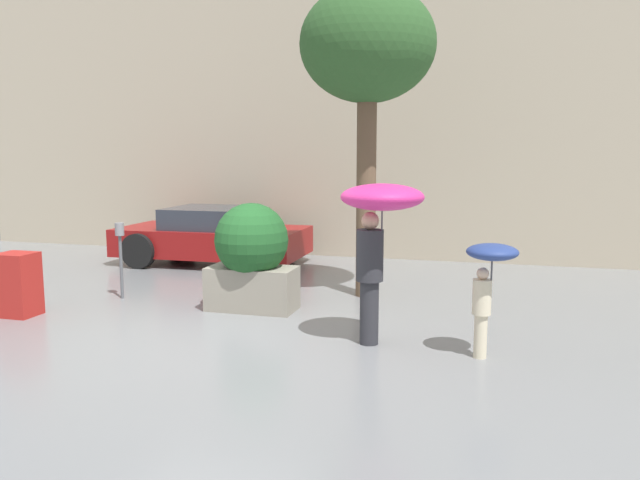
{
  "coord_description": "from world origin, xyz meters",
  "views": [
    {
      "loc": [
        3.34,
        -6.95,
        2.31
      ],
      "look_at": [
        0.98,
        1.6,
        1.05
      ],
      "focal_mm": 35.0,
      "sensor_mm": 36.0,
      "label": 1
    }
  ],
  "objects_px": {
    "parked_car_near": "(213,236)",
    "street_tree": "(368,50)",
    "person_adult": "(379,218)",
    "person_child": "(489,272)",
    "planter_box": "(252,254)",
    "parking_meter": "(120,244)",
    "newspaper_box": "(18,284)"
  },
  "relations": [
    {
      "from": "parked_car_near",
      "to": "street_tree",
      "type": "height_order",
      "value": "street_tree"
    },
    {
      "from": "person_adult",
      "to": "person_child",
      "type": "xyz_separation_m",
      "value": [
        1.27,
        -0.16,
        -0.54
      ]
    },
    {
      "from": "person_child",
      "to": "street_tree",
      "type": "height_order",
      "value": "street_tree"
    },
    {
      "from": "person_adult",
      "to": "parking_meter",
      "type": "height_order",
      "value": "person_adult"
    },
    {
      "from": "street_tree",
      "to": "parking_meter",
      "type": "xyz_separation_m",
      "value": [
        -3.68,
        -1.21,
        -2.98
      ]
    },
    {
      "from": "person_adult",
      "to": "person_child",
      "type": "height_order",
      "value": "person_adult"
    },
    {
      "from": "parking_meter",
      "to": "person_child",
      "type": "bearing_deg",
      "value": -14.67
    },
    {
      "from": "street_tree",
      "to": "person_child",
      "type": "bearing_deg",
      "value": -54.4
    },
    {
      "from": "parking_meter",
      "to": "planter_box",
      "type": "bearing_deg",
      "value": -2.9
    },
    {
      "from": "parked_car_near",
      "to": "street_tree",
      "type": "relative_size",
      "value": 0.79
    },
    {
      "from": "person_adult",
      "to": "person_child",
      "type": "bearing_deg",
      "value": 2.36
    },
    {
      "from": "parked_car_near",
      "to": "newspaper_box",
      "type": "bearing_deg",
      "value": 169.25
    },
    {
      "from": "parking_meter",
      "to": "parked_car_near",
      "type": "bearing_deg",
      "value": 89.45
    },
    {
      "from": "person_child",
      "to": "parking_meter",
      "type": "distance_m",
      "value": 5.79
    },
    {
      "from": "parked_car_near",
      "to": "parking_meter",
      "type": "height_order",
      "value": "parking_meter"
    },
    {
      "from": "street_tree",
      "to": "parking_meter",
      "type": "bearing_deg",
      "value": -161.75
    },
    {
      "from": "street_tree",
      "to": "newspaper_box",
      "type": "bearing_deg",
      "value": -150.61
    },
    {
      "from": "planter_box",
      "to": "parking_meter",
      "type": "relative_size",
      "value": 1.31
    },
    {
      "from": "planter_box",
      "to": "person_adult",
      "type": "bearing_deg",
      "value": -29.77
    },
    {
      "from": "newspaper_box",
      "to": "planter_box",
      "type": "bearing_deg",
      "value": 21.4
    },
    {
      "from": "person_adult",
      "to": "newspaper_box",
      "type": "xyz_separation_m",
      "value": [
        -5.14,
        -0.01,
        -1.08
      ]
    },
    {
      "from": "planter_box",
      "to": "parked_car_near",
      "type": "distance_m",
      "value": 4.08
    },
    {
      "from": "planter_box",
      "to": "person_adult",
      "type": "height_order",
      "value": "person_adult"
    },
    {
      "from": "planter_box",
      "to": "person_child",
      "type": "bearing_deg",
      "value": -22.01
    },
    {
      "from": "parked_car_near",
      "to": "person_adult",
      "type": "bearing_deg",
      "value": -137.29
    },
    {
      "from": "parking_meter",
      "to": "person_adult",
      "type": "bearing_deg",
      "value": -16.73
    },
    {
      "from": "person_adult",
      "to": "street_tree",
      "type": "bearing_deg",
      "value": 114.25
    },
    {
      "from": "newspaper_box",
      "to": "person_adult",
      "type": "bearing_deg",
      "value": 0.14
    },
    {
      "from": "parked_car_near",
      "to": "planter_box",
      "type": "bearing_deg",
      "value": -147.26
    },
    {
      "from": "planter_box",
      "to": "person_adult",
      "type": "distance_m",
      "value": 2.5
    },
    {
      "from": "person_child",
      "to": "parked_car_near",
      "type": "xyz_separation_m",
      "value": [
        -5.57,
        4.76,
        -0.43
      ]
    },
    {
      "from": "planter_box",
      "to": "person_child",
      "type": "height_order",
      "value": "planter_box"
    }
  ]
}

